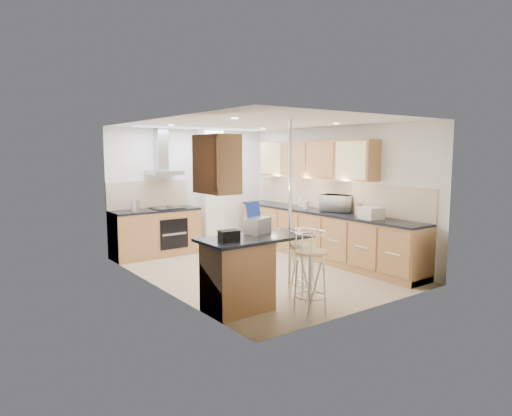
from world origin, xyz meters
TOP-DOWN VIEW (x-y plane):
  - ground at (0.00, 0.00)m, footprint 4.80×4.80m
  - room_shell at (0.32, 0.38)m, footprint 3.64×4.84m
  - right_counter at (1.50, 0.00)m, footprint 0.63×4.40m
  - back_counter at (-0.95, 2.10)m, footprint 1.70×0.63m
  - peninsula at (-1.12, -1.45)m, footprint 1.47×0.72m
  - microwave at (1.65, -0.25)m, footprint 0.59×0.68m
  - laptop at (-0.97, -1.30)m, footprint 0.37×0.32m
  - bag at (-1.55, -1.49)m, footprint 0.26×0.20m
  - bar_stool_near at (-0.75, -2.10)m, footprint 0.54×0.54m
  - bar_stool_end at (-0.40, -1.59)m, footprint 0.56×0.56m
  - jar_a at (1.63, 0.72)m, footprint 0.14×0.14m
  - jar_b at (1.45, 0.41)m, footprint 0.14×0.14m
  - jar_c at (1.61, -0.80)m, footprint 0.18×0.18m
  - jar_d at (1.60, -0.32)m, footprint 0.12×0.12m
  - bread_bin at (1.45, -1.21)m, footprint 0.36×0.42m
  - kettle at (-1.39, 1.98)m, footprint 0.16×0.16m

SIDE VIEW (x-z plane):
  - ground at x=0.00m, z-range 0.00..0.00m
  - back_counter at x=-0.95m, z-range 0.00..0.92m
  - right_counter at x=1.50m, z-range 0.00..0.92m
  - peninsula at x=-1.12m, z-range 0.01..0.95m
  - bar_stool_end at x=-0.40m, z-range 0.00..0.98m
  - bar_stool_near at x=-0.75m, z-range 0.00..1.07m
  - jar_d at x=1.60m, z-range 0.92..1.05m
  - jar_b at x=1.45m, z-range 0.92..1.08m
  - bag at x=-1.55m, z-range 0.94..1.07m
  - jar_a at x=1.63m, z-range 0.92..1.09m
  - bread_bin at x=1.45m, z-range 0.92..1.11m
  - jar_c at x=1.61m, z-range 0.92..1.13m
  - kettle at x=-1.39m, z-range 0.92..1.14m
  - laptop at x=-0.97m, z-range 0.94..1.16m
  - microwave at x=1.65m, z-range 0.92..1.24m
  - room_shell at x=0.32m, z-range 0.29..2.80m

